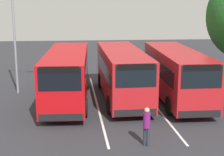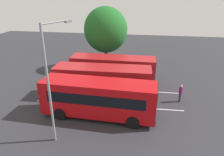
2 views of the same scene
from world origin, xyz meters
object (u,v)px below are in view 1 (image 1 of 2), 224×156
object	(u,v)px
street_lamp	(17,25)
pedestrian	(147,123)
bus_center_right	(176,73)
bus_center_left	(122,72)
bus_far_left	(67,75)

from	to	relation	value
street_lamp	pedestrian	bearing A→B (deg)	-32.03
bus_center_right	street_lamp	xyz separation A→B (m)	(-2.42, -10.31, 2.97)
bus_center_left	pedestrian	size ratio (longest dim) A/B	5.36
bus_far_left	bus_center_right	bearing A→B (deg)	91.19
bus_center_left	bus_center_right	bearing A→B (deg)	80.02
street_lamp	bus_center_left	bearing A→B (deg)	5.50
pedestrian	bus_far_left	bearing A→B (deg)	59.42
bus_far_left	bus_center_right	distance (m)	6.99
bus_far_left	pedestrian	xyz separation A→B (m)	(7.15, 3.74, -0.72)
bus_far_left	bus_center_left	bearing A→B (deg)	98.33
bus_far_left	street_lamp	size ratio (longest dim) A/B	1.16
bus_center_right	street_lamp	size ratio (longest dim) A/B	1.15
bus_center_left	pedestrian	distance (m)	7.59
bus_center_right	pedestrian	world-z (taller)	bus_center_right
bus_far_left	street_lamp	bearing A→B (deg)	-123.24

